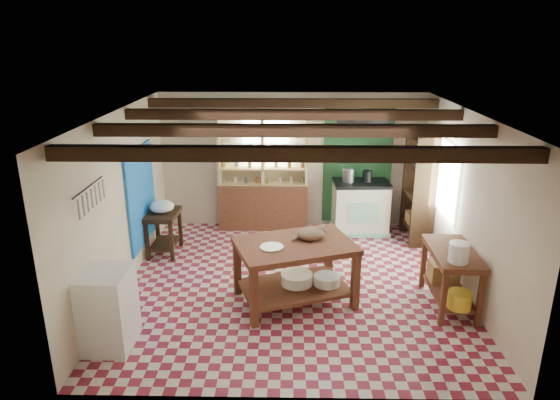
{
  "coord_description": "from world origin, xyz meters",
  "views": [
    {
      "loc": [
        -0.06,
        -6.8,
        3.64
      ],
      "look_at": [
        -0.19,
        0.3,
        1.25
      ],
      "focal_mm": 32.0,
      "sensor_mm": 36.0,
      "label": 1
    }
  ],
  "objects_px": {
    "prep_table": "(164,233)",
    "white_cabinet": "(108,309)",
    "work_table": "(295,272)",
    "right_counter": "(450,278)",
    "stove": "(360,207)",
    "cat": "(311,234)"
  },
  "relations": [
    {
      "from": "cat",
      "to": "white_cabinet",
      "type": "bearing_deg",
      "value": 177.03
    },
    {
      "from": "stove",
      "to": "white_cabinet",
      "type": "height_order",
      "value": "stove"
    },
    {
      "from": "right_counter",
      "to": "white_cabinet",
      "type": "bearing_deg",
      "value": -166.27
    },
    {
      "from": "work_table",
      "to": "stove",
      "type": "distance_m",
      "value": 2.94
    },
    {
      "from": "white_cabinet",
      "to": "prep_table",
      "type": "bearing_deg",
      "value": 90.77
    },
    {
      "from": "work_table",
      "to": "stove",
      "type": "xyz_separation_m",
      "value": [
        1.27,
        2.65,
        0.05
      ]
    },
    {
      "from": "cat",
      "to": "work_table",
      "type": "bearing_deg",
      "value": -178.69
    },
    {
      "from": "white_cabinet",
      "to": "cat",
      "type": "height_order",
      "value": "cat"
    },
    {
      "from": "work_table",
      "to": "prep_table",
      "type": "bearing_deg",
      "value": 125.14
    },
    {
      "from": "prep_table",
      "to": "white_cabinet",
      "type": "distance_m",
      "value": 2.69
    },
    {
      "from": "work_table",
      "to": "cat",
      "type": "bearing_deg",
      "value": 11.31
    },
    {
      "from": "stove",
      "to": "white_cabinet",
      "type": "bearing_deg",
      "value": -135.82
    },
    {
      "from": "work_table",
      "to": "right_counter",
      "type": "relative_size",
      "value": 1.36
    },
    {
      "from": "white_cabinet",
      "to": "cat",
      "type": "relative_size",
      "value": 2.52
    },
    {
      "from": "prep_table",
      "to": "right_counter",
      "type": "height_order",
      "value": "right_counter"
    },
    {
      "from": "prep_table",
      "to": "white_cabinet",
      "type": "bearing_deg",
      "value": -89.24
    },
    {
      "from": "stove",
      "to": "white_cabinet",
      "type": "distance_m",
      "value": 5.13
    },
    {
      "from": "stove",
      "to": "cat",
      "type": "distance_m",
      "value": 2.77
    },
    {
      "from": "right_counter",
      "to": "cat",
      "type": "bearing_deg",
      "value": 174.69
    },
    {
      "from": "stove",
      "to": "work_table",
      "type": "bearing_deg",
      "value": -118.14
    },
    {
      "from": "white_cabinet",
      "to": "right_counter",
      "type": "bearing_deg",
      "value": 14.2
    },
    {
      "from": "work_table",
      "to": "white_cabinet",
      "type": "bearing_deg",
      "value": -173.4
    }
  ]
}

